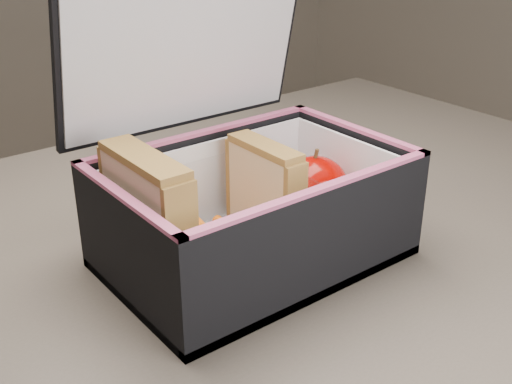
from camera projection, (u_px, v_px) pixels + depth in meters
kitchen_table at (224, 339)px, 0.65m from camera, size 1.20×0.80×0.75m
lunch_bag at (252, 202)px, 0.60m from camera, size 0.27×0.22×0.27m
plastic_tub at (211, 224)px, 0.58m from camera, size 0.17×0.12×0.07m
sandwich_left at (148, 219)px, 0.54m from camera, size 0.03×0.10×0.12m
sandwich_right at (265, 191)px, 0.61m from camera, size 0.02×0.09×0.10m
carrot_sticks at (211, 240)px, 0.59m from camera, size 0.06×0.15×0.03m
paper_napkin at (311, 219)px, 0.66m from camera, size 0.10×0.10×0.01m
red_apple at (315, 186)px, 0.65m from camera, size 0.08×0.08×0.07m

